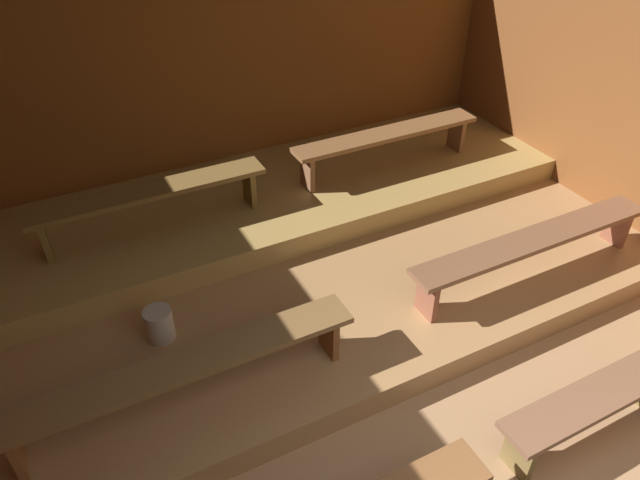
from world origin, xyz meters
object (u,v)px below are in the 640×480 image
at_px(bench_floor_right, 591,404).
at_px(bench_lower_left, 185,370).
at_px(bench_middle_right, 387,138).
at_px(bench_middle_left, 150,196).
at_px(pail_lower, 159,324).
at_px(bench_lower_right, 533,244).

height_order(bench_floor_right, bench_lower_left, bench_lower_left).
bearing_deg(bench_middle_right, bench_lower_left, -145.67).
bearing_deg(bench_lower_left, bench_middle_left, 81.35).
relative_size(bench_floor_right, bench_lower_left, 0.60).
distance_m(bench_lower_left, bench_middle_right, 3.26).
distance_m(bench_lower_left, pail_lower, 0.74).
xyz_separation_m(bench_floor_right, bench_lower_left, (-2.31, 1.29, 0.24)).
bearing_deg(bench_middle_left, bench_middle_right, 0.00).
relative_size(bench_lower_left, pail_lower, 8.93).
distance_m(bench_floor_right, pail_lower, 3.06).
bearing_deg(bench_middle_right, bench_middle_left, 180.00).
height_order(bench_lower_right, bench_middle_right, bench_middle_right).
distance_m(bench_lower_right, bench_middle_left, 3.26).
bearing_deg(pail_lower, bench_floor_right, -40.60).
distance_m(bench_lower_right, bench_middle_right, 1.87).
relative_size(bench_middle_right, pail_lower, 7.80).
xyz_separation_m(bench_lower_left, bench_lower_right, (2.97, 0.00, 0.00)).
bearing_deg(bench_floor_right, bench_lower_left, 150.94).
height_order(bench_lower_right, bench_middle_left, bench_middle_left).
xyz_separation_m(bench_lower_left, bench_middle_left, (0.28, 1.84, 0.22)).
bearing_deg(bench_middle_left, bench_lower_left, -98.65).
relative_size(bench_floor_right, bench_lower_right, 0.60).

